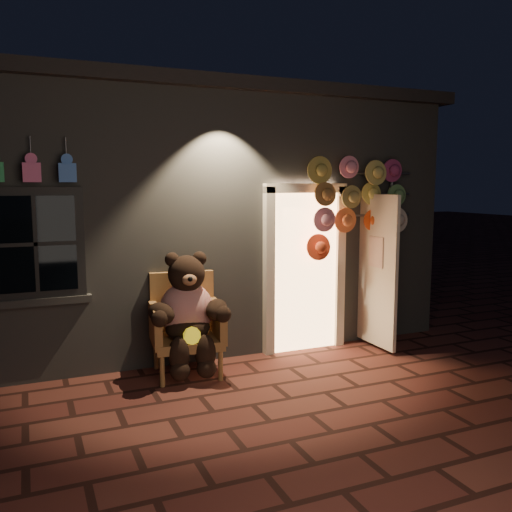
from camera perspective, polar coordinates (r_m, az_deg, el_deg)
ground at (r=5.58m, az=-0.36°, el=-15.40°), size 60.00×60.00×0.00m
shop_building at (r=8.96m, az=-10.31°, el=4.59°), size 7.30×5.95×3.51m
wicker_armchair at (r=6.36m, az=-7.44°, el=-7.10°), size 0.86×0.80×1.15m
teddy_bear at (r=6.18m, az=-7.19°, el=-5.93°), size 0.98×0.80×1.35m
hat_rack at (r=7.25m, az=10.72°, el=5.81°), size 1.58×0.22×2.53m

